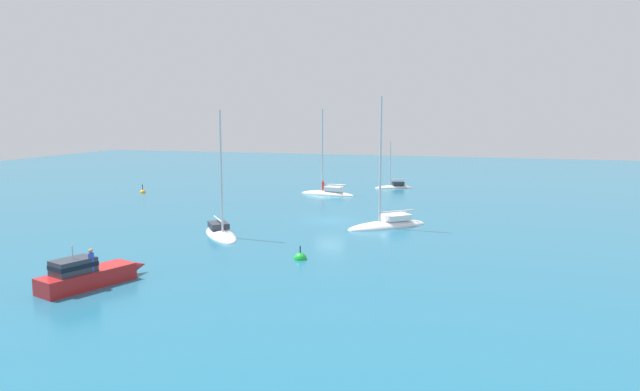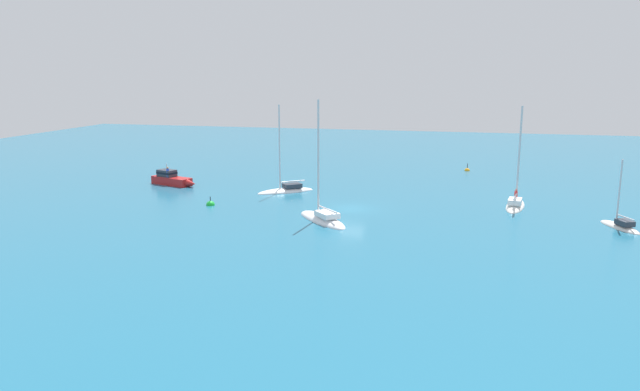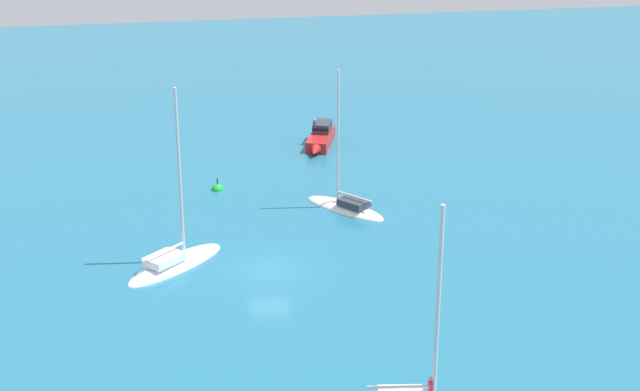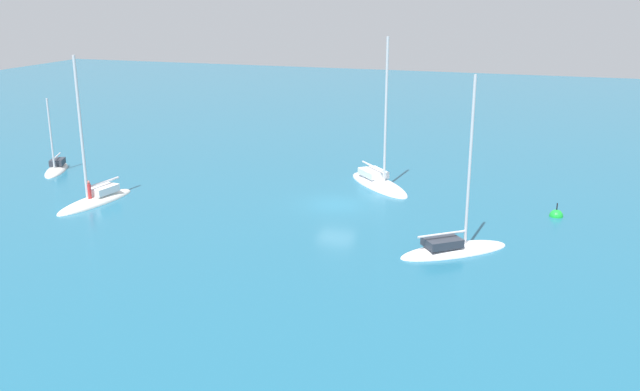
% 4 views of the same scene
% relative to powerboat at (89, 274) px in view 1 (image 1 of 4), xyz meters
% --- Properties ---
extents(ground_plane, '(163.98, 163.98, 0.00)m').
position_rel_powerboat_xyz_m(ground_plane, '(-7.48, -23.57, -0.70)').
color(ground_plane, '#1E607F').
extents(powerboat, '(3.46, 6.71, 2.52)m').
position_rel_powerboat_xyz_m(powerboat, '(0.00, 0.00, 0.00)').
color(powerboat, '#B21E1E').
rests_on(powerboat, ground).
extents(ketch, '(5.09, 3.38, 6.37)m').
position_rel_powerboat_xyz_m(ketch, '(-9.29, -47.94, -0.56)').
color(ketch, silver).
rests_on(ketch, ground).
extents(sailboat, '(7.00, 2.77, 10.62)m').
position_rel_powerboat_xyz_m(sailboat, '(-2.75, -39.56, -0.47)').
color(sailboat, silver).
rests_on(sailboat, ground).
extents(yacht, '(5.73, 6.48, 10.35)m').
position_rel_powerboat_xyz_m(yacht, '(-0.91, -14.69, -0.53)').
color(yacht, white).
rests_on(yacht, ground).
extents(sloop, '(7.06, 6.70, 11.59)m').
position_rel_powerboat_xyz_m(sloop, '(-13.08, -21.94, -0.53)').
color(sloop, white).
rests_on(sloop, ground).
extents(channel_buoy, '(0.73, 0.73, 1.38)m').
position_rel_powerboat_xyz_m(channel_buoy, '(19.35, -34.65, -0.69)').
color(channel_buoy, orange).
rests_on(channel_buoy, ground).
extents(mooring_buoy, '(0.89, 0.89, 1.35)m').
position_rel_powerboat_xyz_m(mooring_buoy, '(-9.45, -9.18, -0.70)').
color(mooring_buoy, green).
rests_on(mooring_buoy, ground).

